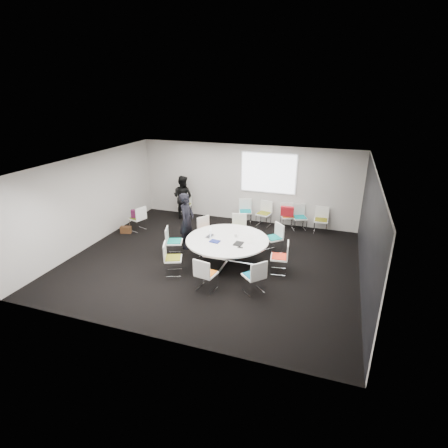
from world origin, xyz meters
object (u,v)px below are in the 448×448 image
(conference_table, at_px, (227,245))
(chair_ring_g, at_px, (206,280))
(chair_ring_c, at_px, (239,233))
(chair_spare_left, at_px, (138,223))
(chair_back_c, at_px, (287,221))
(cup, at_px, (236,235))
(chair_ring_a, at_px, (279,263))
(chair_ring_f, at_px, (173,264))
(person_main, at_px, (187,221))
(chair_person_back, at_px, (185,209))
(laptop, at_px, (211,236))
(chair_ring_e, at_px, (174,247))
(brown_bag, at_px, (126,230))
(maroon_bag, at_px, (137,214))
(chair_ring_h, at_px, (254,282))
(chair_back_a, at_px, (245,216))
(chair_back_d, at_px, (299,222))
(person_back, at_px, (183,197))
(chair_ring_b, at_px, (273,243))
(chair_ring_d, at_px, (207,236))
(chair_back_e, at_px, (320,225))
(chair_back_b, at_px, (264,218))

(conference_table, distance_m, chair_ring_g, 1.56)
(chair_ring_c, distance_m, chair_spare_left, 3.55)
(chair_back_c, distance_m, cup, 3.15)
(cup, bearing_deg, chair_ring_a, -12.63)
(chair_ring_f, height_order, person_main, person_main)
(chair_person_back, distance_m, laptop, 3.88)
(conference_table, relative_size, chair_back_c, 2.61)
(chair_ring_e, bearing_deg, cup, 79.62)
(chair_ring_a, height_order, brown_bag, chair_ring_a)
(maroon_bag, bearing_deg, chair_back_c, 21.03)
(chair_back_c, distance_m, chair_person_back, 3.92)
(chair_ring_h, relative_size, laptop, 3.03)
(chair_back_a, xyz_separation_m, chair_person_back, (-2.39, -0.03, 0.00))
(conference_table, bearing_deg, maroon_bag, 160.64)
(chair_back_d, bearing_deg, chair_back_a, -24.05)
(chair_back_a, height_order, cup, chair_back_a)
(person_main, bearing_deg, conference_table, -112.94)
(person_back, bearing_deg, conference_table, 140.37)
(person_back, bearing_deg, chair_ring_b, 161.86)
(chair_ring_d, distance_m, cup, 1.49)
(chair_ring_d, xyz_separation_m, chair_back_d, (2.59, 2.17, 0.00))
(chair_ring_f, xyz_separation_m, chair_back_e, (3.48, 4.18, 0.00))
(chair_ring_d, bearing_deg, conference_table, 77.70)
(conference_table, xyz_separation_m, chair_back_b, (0.34, 3.15, -0.27))
(chair_ring_c, xyz_separation_m, chair_spare_left, (-3.54, -0.25, 0.00))
(conference_table, xyz_separation_m, chair_ring_d, (-1.00, 0.98, -0.27))
(chair_back_c, bearing_deg, chair_ring_g, 52.59)
(chair_ring_f, height_order, chair_ring_g, same)
(chair_ring_b, relative_size, chair_back_a, 1.00)
(chair_person_back, bearing_deg, chair_back_c, 170.94)
(chair_back_b, distance_m, chair_person_back, 3.08)
(chair_back_b, distance_m, brown_bag, 4.83)
(chair_ring_a, xyz_separation_m, chair_back_d, (0.10, 3.24, 0.00))
(chair_ring_b, bearing_deg, laptop, 80.51)
(person_back, bearing_deg, chair_ring_e, 117.96)
(chair_back_c, relative_size, brown_bag, 2.44)
(chair_ring_a, distance_m, chair_back_e, 3.31)
(chair_ring_a, relative_size, chair_ring_g, 1.00)
(chair_ring_h, bearing_deg, chair_back_b, 52.74)
(chair_ring_g, height_order, chair_back_c, same)
(chair_back_b, distance_m, cup, 2.98)
(chair_back_a, height_order, chair_back_b, same)
(chair_back_a, height_order, laptop, chair_back_a)
(chair_ring_a, height_order, chair_back_a, same)
(chair_back_b, distance_m, chair_back_e, 1.98)
(brown_bag, bearing_deg, person_back, 59.13)
(chair_ring_h, xyz_separation_m, chair_back_e, (1.23, 4.38, 0.00))
(chair_ring_b, height_order, chair_back_c, same)
(brown_bag, bearing_deg, person_main, -7.42)
(cup, bearing_deg, chair_ring_b, 44.66)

